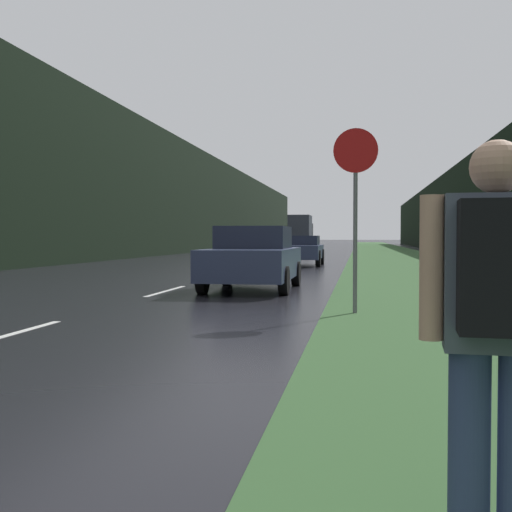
{
  "coord_description": "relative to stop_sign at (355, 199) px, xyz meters",
  "views": [
    {
      "loc": [
        4.48,
        0.22,
        1.27
      ],
      "look_at": [
        2.13,
        14.79,
        0.83
      ],
      "focal_mm": 45.0,
      "sensor_mm": 36.0,
      "label": 1
    }
  ],
  "objects": [
    {
      "name": "lane_stripe_b",
      "position": [
        -4.42,
        -3.15,
        -1.9
      ],
      "size": [
        0.12,
        3.0,
        0.01
      ],
      "primitive_type": "cube",
      "color": "silver",
      "rests_on": "ground_plane"
    },
    {
      "name": "lane_stripe_f",
      "position": [
        -4.42,
        24.85,
        -1.9
      ],
      "size": [
        0.12,
        3.0,
        0.01
      ],
      "primitive_type": "cube",
      "color": "silver",
      "rests_on": "ground_plane"
    },
    {
      "name": "stop_sign",
      "position": [
        0.0,
        0.0,
        0.0
      ],
      "size": [
        0.73,
        0.07,
        3.05
      ],
      "color": "slate",
      "rests_on": "ground_plane"
    },
    {
      "name": "treeline_far_side",
      "position": [
        -14.3,
        39.13,
        2.49
      ],
      "size": [
        2.0,
        140.0,
        8.77
      ],
      "primitive_type": "cube",
      "color": "black",
      "rests_on": "ground_plane"
    },
    {
      "name": "grass_verge",
      "position": [
        2.47,
        29.13,
        -1.89
      ],
      "size": [
        6.0,
        240.0,
        0.02
      ],
      "primitive_type": "cube",
      "color": "#33562D",
      "rests_on": "ground_plane"
    },
    {
      "name": "lane_stripe_d",
      "position": [
        -4.42,
        10.85,
        -1.9
      ],
      "size": [
        0.12,
        3.0,
        0.01
      ],
      "primitive_type": "cube",
      "color": "silver",
      "rests_on": "ground_plane"
    },
    {
      "name": "delivery_truck",
      "position": [
        -6.36,
        60.42,
        -0.01
      ],
      "size": [
        2.46,
        7.01,
        3.65
      ],
      "color": "black",
      "rests_on": "ground_plane"
    },
    {
      "name": "lane_stripe_c",
      "position": [
        -4.42,
        3.85,
        -1.9
      ],
      "size": [
        0.12,
        3.0,
        0.01
      ],
      "primitive_type": "cube",
      "color": "silver",
      "rests_on": "ground_plane"
    },
    {
      "name": "car_passing_far",
      "position": [
        -2.47,
        17.86,
        -1.2
      ],
      "size": [
        1.84,
        4.2,
        1.33
      ],
      "rotation": [
        0.0,
        0.0,
        3.14
      ],
      "color": "#2D3856",
      "rests_on": "ground_plane"
    },
    {
      "name": "treeline_near_side",
      "position": [
        8.47,
        39.13,
        1.58
      ],
      "size": [
        2.0,
        140.0,
        6.95
      ],
      "primitive_type": "cube",
      "color": "black",
      "rests_on": "ground_plane"
    },
    {
      "name": "hitchhiker_with_backpack",
      "position": [
        0.58,
        -8.13,
        -0.95
      ],
      "size": [
        0.57,
        0.42,
        1.64
      ],
      "rotation": [
        0.0,
        0.0,
        -0.07
      ],
      "color": "navy",
      "rests_on": "ground_plane"
    },
    {
      "name": "lane_stripe_e",
      "position": [
        -4.42,
        17.85,
        -1.9
      ],
      "size": [
        0.12,
        3.0,
        0.01
      ],
      "primitive_type": "cube",
      "color": "silver",
      "rests_on": "ground_plane"
    },
    {
      "name": "car_passing_near",
      "position": [
        -2.47,
        4.63,
        -1.14
      ],
      "size": [
        2.03,
        4.35,
        1.53
      ],
      "rotation": [
        0.0,
        0.0,
        3.14
      ],
      "color": "#2D3856",
      "rests_on": "ground_plane"
    }
  ]
}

